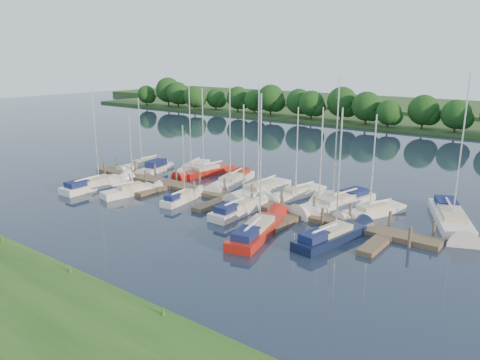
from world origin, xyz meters
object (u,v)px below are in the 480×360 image
Objects in this scene: sailboat_n_5 at (259,192)px; sailboat_s_2 at (183,198)px; sailboat_n_0 at (144,166)px; motorboat at (155,169)px; dock at (226,199)px.

sailboat_n_5 is 1.54× the size of sailboat_s_2.
sailboat_n_0 reaches higher than motorboat.
dock is 6.50× the size of motorboat.
sailboat_n_0 is 0.77× the size of sailboat_n_5.
sailboat_n_5 is (15.78, -0.31, -0.07)m from motorboat.
sailboat_n_5 is at bearing 46.49° from sailboat_s_2.
sailboat_n_0 is 1.49× the size of motorboat.
sailboat_s_2 is (13.77, -7.21, 0.03)m from sailboat_n_0.
motorboat is 0.52× the size of sailboat_n_5.
sailboat_s_2 is at bearing 155.21° from sailboat_n_0.
motorboat is at bearing -1.22° from sailboat_n_5.
dock is at bearing 71.44° from sailboat_n_5.
motorboat is at bearing 141.31° from sailboat_s_2.
sailboat_s_2 is at bearing 53.79° from sailboat_n_5.
sailboat_n_0 reaches higher than dock.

